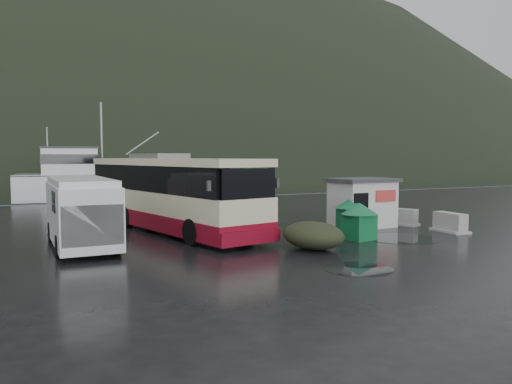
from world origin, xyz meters
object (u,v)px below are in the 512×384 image
jersey_barrier_c (450,232)px  fishing_trawler (133,192)px  ticket_kiosk (362,227)px  dome_tent (313,249)px  waste_bin_left (351,230)px  jersey_barrier_b (401,225)px  coach_bus (170,230)px  jersey_barrier_a (358,228)px  white_van (82,247)px  waste_bin_right (359,240)px

jersey_barrier_c → fishing_trawler: fishing_trawler is taller
ticket_kiosk → fishing_trawler: fishing_trawler is taller
dome_tent → waste_bin_left: bearing=37.4°
fishing_trawler → dome_tent: bearing=-85.0°
jersey_barrier_b → fishing_trawler: fishing_trawler is taller
jersey_barrier_c → fishing_trawler: bearing=102.1°
waste_bin_left → jersey_barrier_b: waste_bin_left is taller
coach_bus → jersey_barrier_a: coach_bus is taller
dome_tent → white_van: bearing=150.3°
coach_bus → fishing_trawler: bearing=70.0°
waste_bin_right → ticket_kiosk: bearing=49.7°
waste_bin_right → white_van: bearing=161.9°
jersey_barrier_b → coach_bus: bearing=162.1°
jersey_barrier_c → fishing_trawler: 33.10m
coach_bus → waste_bin_right: bearing=-55.2°
jersey_barrier_c → jersey_barrier_b: bearing=96.7°
fishing_trawler → waste_bin_right: bearing=-79.9°
jersey_barrier_a → fishing_trawler: (-3.93, 29.57, 0.00)m
waste_bin_left → fishing_trawler: size_ratio=0.06×
waste_bin_right → ticket_kiosk: size_ratio=0.50×
waste_bin_left → jersey_barrier_a: size_ratio=0.90×
coach_bus → waste_bin_left: bearing=-37.8°
white_van → fishing_trawler: fishing_trawler is taller
coach_bus → waste_bin_left: (7.49, -3.84, 0.00)m
jersey_barrier_c → coach_bus: bearing=150.7°
white_van → dome_tent: bearing=-29.2°
jersey_barrier_b → jersey_barrier_c: jersey_barrier_c is taller
coach_bus → dome_tent: size_ratio=4.88×
jersey_barrier_b → dome_tent: bearing=-155.1°
white_van → jersey_barrier_a: 12.50m
dome_tent → jersey_barrier_b: 8.33m
waste_bin_left → waste_bin_right: 2.61m
dome_tent → jersey_barrier_c: size_ratio=1.48×
waste_bin_left → jersey_barrier_a: 0.80m
coach_bus → waste_bin_right: coach_bus is taller
white_van → jersey_barrier_c: bearing=-12.5°
jersey_barrier_c → waste_bin_right: bearing=178.0°
white_van → jersey_barrier_a: white_van is taller
waste_bin_left → jersey_barrier_a: bearing=26.4°
ticket_kiosk → jersey_barrier_b: size_ratio=1.84×
dome_tent → ticket_kiosk: 6.67m
jersey_barrier_a → jersey_barrier_c: size_ratio=0.95×
dome_tent → jersey_barrier_a: dome_tent is taller
white_van → dome_tent: white_van is taller
white_van → ticket_kiosk: size_ratio=2.07×
waste_bin_left → jersey_barrier_c: 4.45m
waste_bin_right → jersey_barrier_b: waste_bin_right is taller
ticket_kiosk → jersey_barrier_b: ticket_kiosk is taller
fishing_trawler → coach_bus: bearing=-92.7°
waste_bin_right → jersey_barrier_c: bearing=-2.0°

